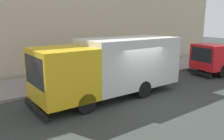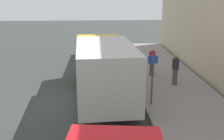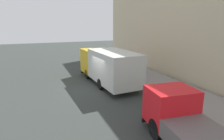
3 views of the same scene
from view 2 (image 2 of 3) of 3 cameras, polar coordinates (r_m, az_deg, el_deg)
name	(u,v)px [view 2 (image 2 of 3)]	position (r m, az deg, el deg)	size (l,w,h in m)	color
ground	(80,105)	(13.13, -6.70, -7.40)	(80.00, 80.00, 0.00)	#313633
sidewalk	(184,102)	(13.73, 14.96, -6.42)	(4.10, 30.00, 0.16)	gray
large_utility_truck	(103,66)	(13.61, -1.84, 0.76)	(3.01, 7.82, 2.91)	gold
pedestrian_walking	(175,69)	(15.56, 13.15, 0.16)	(0.50, 0.50, 1.70)	brown
pedestrian_standing	(152,61)	(17.05, 8.42, 1.87)	(0.54, 0.54, 1.73)	brown
traffic_cone_orange	(138,71)	(17.07, 5.41, -0.11)	(0.43, 0.43, 0.62)	orange
street_sign_post	(152,75)	(12.44, 8.46, -1.06)	(0.44, 0.08, 2.39)	#4C5156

